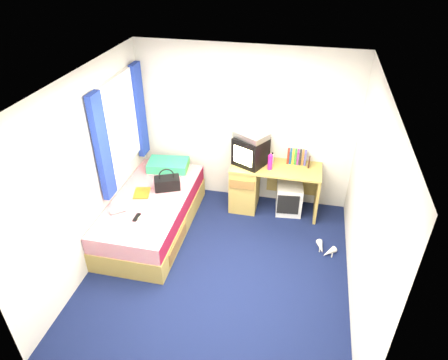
% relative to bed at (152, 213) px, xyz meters
% --- Properties ---
extents(ground, '(3.40, 3.40, 0.00)m').
position_rel_bed_xyz_m(ground, '(1.10, -0.58, -0.27)').
color(ground, '#0C1438').
rests_on(ground, ground).
extents(room_shell, '(3.40, 3.40, 3.40)m').
position_rel_bed_xyz_m(room_shell, '(1.10, -0.58, 1.18)').
color(room_shell, white).
rests_on(room_shell, ground).
extents(bed, '(1.01, 2.00, 0.54)m').
position_rel_bed_xyz_m(bed, '(0.00, 0.00, 0.00)').
color(bed, tan).
rests_on(bed, ground).
extents(pillow, '(0.64, 0.45, 0.13)m').
position_rel_bed_xyz_m(pillow, '(-0.01, 0.79, 0.34)').
color(pillow, teal).
rests_on(pillow, bed).
extents(desk, '(1.30, 0.55, 0.75)m').
position_rel_bed_xyz_m(desk, '(1.35, 0.86, 0.14)').
color(desk, tan).
rests_on(desk, ground).
extents(storage_cube, '(0.41, 0.41, 0.46)m').
position_rel_bed_xyz_m(storage_cube, '(1.85, 0.84, -0.04)').
color(storage_cube, silver).
rests_on(storage_cube, ground).
extents(crt_tv, '(0.54, 0.53, 0.42)m').
position_rel_bed_xyz_m(crt_tv, '(1.24, 0.86, 0.69)').
color(crt_tv, black).
rests_on(crt_tv, desk).
extents(vcr, '(0.54, 0.50, 0.08)m').
position_rel_bed_xyz_m(vcr, '(1.24, 0.86, 0.94)').
color(vcr, '#B0AFB1').
rests_on(vcr, crt_tv).
extents(book_row, '(0.27, 0.13, 0.20)m').
position_rel_bed_xyz_m(book_row, '(1.90, 1.02, 0.58)').
color(book_row, maroon).
rests_on(book_row, desk).
extents(picture_frame, '(0.03, 0.12, 0.14)m').
position_rel_bed_xyz_m(picture_frame, '(2.08, 0.96, 0.55)').
color(picture_frame, black).
rests_on(picture_frame, desk).
extents(pink_water_bottle, '(0.08, 0.08, 0.22)m').
position_rel_bed_xyz_m(pink_water_bottle, '(1.54, 0.76, 0.59)').
color(pink_water_bottle, '#CB1C87').
rests_on(pink_water_bottle, desk).
extents(aerosol_can, '(0.05, 0.05, 0.16)m').
position_rel_bed_xyz_m(aerosol_can, '(1.55, 0.93, 0.56)').
color(aerosol_can, silver).
rests_on(aerosol_can, desk).
extents(handbag, '(0.40, 0.32, 0.32)m').
position_rel_bed_xyz_m(handbag, '(0.16, 0.26, 0.37)').
color(handbag, black).
rests_on(handbag, bed).
extents(towel, '(0.36, 0.33, 0.10)m').
position_rel_bed_xyz_m(towel, '(0.32, -0.27, 0.32)').
color(towel, silver).
rests_on(towel, bed).
extents(magazine, '(0.27, 0.32, 0.01)m').
position_rel_bed_xyz_m(magazine, '(-0.15, 0.07, 0.28)').
color(magazine, gold).
rests_on(magazine, bed).
extents(water_bottle, '(0.20, 0.18, 0.07)m').
position_rel_bed_xyz_m(water_bottle, '(-0.28, -0.41, 0.31)').
color(water_bottle, '#B3C1C5').
rests_on(water_bottle, bed).
extents(colour_swatch_fan, '(0.23, 0.13, 0.01)m').
position_rel_bed_xyz_m(colour_swatch_fan, '(0.10, -0.49, 0.28)').
color(colour_swatch_fan, yellow).
rests_on(colour_swatch_fan, bed).
extents(remote_control, '(0.05, 0.16, 0.02)m').
position_rel_bed_xyz_m(remote_control, '(-0.00, -0.46, 0.28)').
color(remote_control, black).
rests_on(remote_control, bed).
extents(window_assembly, '(0.11, 1.42, 1.40)m').
position_rel_bed_xyz_m(window_assembly, '(-0.45, 0.32, 1.15)').
color(window_assembly, silver).
rests_on(window_assembly, room_shell).
extents(white_heels, '(0.28, 0.31, 0.09)m').
position_rel_bed_xyz_m(white_heels, '(2.41, 0.02, -0.23)').
color(white_heels, silver).
rests_on(white_heels, ground).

